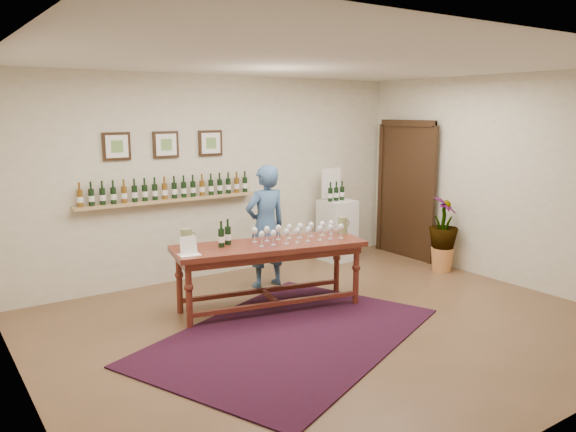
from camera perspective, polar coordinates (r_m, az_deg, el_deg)
ground at (r=6.27m, az=4.21°, el=-11.05°), size 6.00×6.00×0.00m
room_shell at (r=8.70m, az=7.59°, el=2.63°), size 6.00×6.00×6.00m
rug at (r=5.98m, az=0.28°, el=-12.05°), size 3.66×3.11×0.02m
tasting_table at (r=6.58m, az=-1.89°, el=-3.81°), size 2.34×1.16×0.79m
table_glasses at (r=6.70m, az=1.08°, el=-1.68°), size 1.39×0.55×0.19m
table_bottles at (r=6.44m, az=-6.46°, el=-1.78°), size 0.28×0.17×0.29m
pitcher_left at (r=6.34m, az=-10.28°, el=-2.32°), size 0.18×0.18×0.24m
pitcher_right at (r=7.08m, az=5.58°, el=-0.95°), size 0.16×0.16×0.21m
menu_card at (r=6.11m, az=-10.10°, el=-2.96°), size 0.24×0.18×0.20m
display_pedestal at (r=8.83m, az=5.01°, el=-1.45°), size 0.49×0.49×0.95m
pedestal_bottles at (r=8.68m, az=4.92°, el=2.47°), size 0.28×0.09×0.28m
info_sign at (r=8.81m, az=4.40°, el=3.36°), size 0.37×0.03×0.51m
potted_plant at (r=8.47m, az=15.49°, el=-1.77°), size 0.70×0.70×0.95m
person at (r=7.41m, az=-2.28°, el=-1.06°), size 0.60×0.39×1.63m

